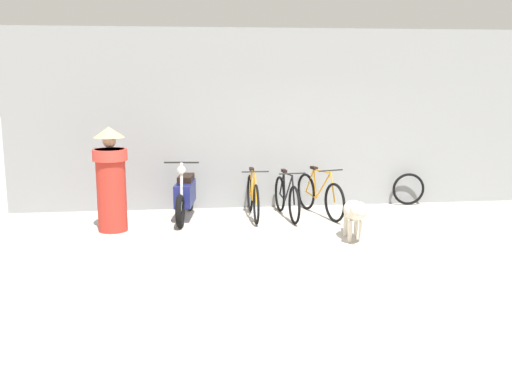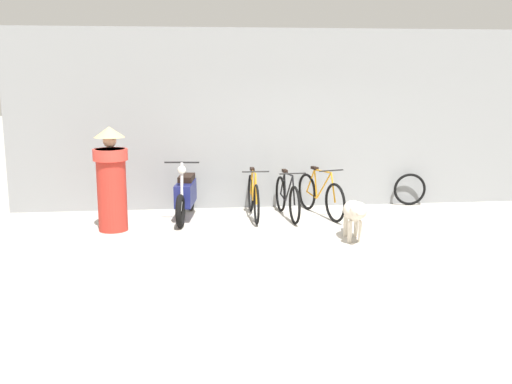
{
  "view_description": "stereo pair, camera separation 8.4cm",
  "coord_description": "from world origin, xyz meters",
  "px_view_note": "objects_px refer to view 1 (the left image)",
  "views": [
    {
      "loc": [
        -1.74,
        -8.17,
        2.48
      ],
      "look_at": [
        -0.64,
        1.07,
        0.65
      ],
      "focal_mm": 42.0,
      "sensor_mm": 36.0,
      "label": 1
    },
    {
      "loc": [
        -1.66,
        -8.18,
        2.48
      ],
      "look_at": [
        -0.64,
        1.07,
        0.65
      ],
      "focal_mm": 42.0,
      "sensor_mm": 36.0,
      "label": 2
    }
  ],
  "objects_px": {
    "bicycle_2": "(320,195)",
    "spare_tire_left": "(408,189)",
    "person_in_robes": "(111,178)",
    "bicycle_1": "(287,198)",
    "motorcycle": "(185,195)",
    "bicycle_0": "(253,197)",
    "stray_dog": "(355,212)"
  },
  "relations": [
    {
      "from": "motorcycle",
      "to": "person_in_robes",
      "type": "xyz_separation_m",
      "value": [
        -1.16,
        -0.69,
        0.43
      ]
    },
    {
      "from": "spare_tire_left",
      "to": "bicycle_0",
      "type": "bearing_deg",
      "value": -167.69
    },
    {
      "from": "stray_dog",
      "to": "spare_tire_left",
      "type": "bearing_deg",
      "value": 147.9
    },
    {
      "from": "bicycle_1",
      "to": "spare_tire_left",
      "type": "height_order",
      "value": "bicycle_1"
    },
    {
      "from": "spare_tire_left",
      "to": "person_in_robes",
      "type": "bearing_deg",
      "value": -166.34
    },
    {
      "from": "bicycle_1",
      "to": "bicycle_2",
      "type": "bearing_deg",
      "value": 92.27
    },
    {
      "from": "bicycle_2",
      "to": "person_in_robes",
      "type": "height_order",
      "value": "person_in_robes"
    },
    {
      "from": "bicycle_0",
      "to": "bicycle_1",
      "type": "xyz_separation_m",
      "value": [
        0.59,
        -0.06,
        -0.02
      ]
    },
    {
      "from": "bicycle_0",
      "to": "stray_dog",
      "type": "xyz_separation_m",
      "value": [
        1.35,
        -1.69,
        0.08
      ]
    },
    {
      "from": "motorcycle",
      "to": "spare_tire_left",
      "type": "xyz_separation_m",
      "value": [
        4.29,
        0.63,
        -0.11
      ]
    },
    {
      "from": "stray_dog",
      "to": "motorcycle",
      "type": "bearing_deg",
      "value": -120.04
    },
    {
      "from": "bicycle_1",
      "to": "spare_tire_left",
      "type": "distance_m",
      "value": 2.62
    },
    {
      "from": "bicycle_2",
      "to": "motorcycle",
      "type": "height_order",
      "value": "motorcycle"
    },
    {
      "from": "bicycle_2",
      "to": "stray_dog",
      "type": "relative_size",
      "value": 1.62
    },
    {
      "from": "stray_dog",
      "to": "person_in_robes",
      "type": "distance_m",
      "value": 3.87
    },
    {
      "from": "person_in_robes",
      "to": "spare_tire_left",
      "type": "bearing_deg",
      "value": -163.82
    },
    {
      "from": "motorcycle",
      "to": "stray_dog",
      "type": "relative_size",
      "value": 1.77
    },
    {
      "from": "bicycle_2",
      "to": "stray_dog",
      "type": "bearing_deg",
      "value": -10.44
    },
    {
      "from": "motorcycle",
      "to": "stray_dog",
      "type": "bearing_deg",
      "value": 63.17
    },
    {
      "from": "motorcycle",
      "to": "person_in_robes",
      "type": "height_order",
      "value": "person_in_robes"
    },
    {
      "from": "motorcycle",
      "to": "bicycle_0",
      "type": "bearing_deg",
      "value": 95.34
    },
    {
      "from": "bicycle_1",
      "to": "motorcycle",
      "type": "height_order",
      "value": "motorcycle"
    },
    {
      "from": "bicycle_2",
      "to": "spare_tire_left",
      "type": "bearing_deg",
      "value": 93.61
    },
    {
      "from": "motorcycle",
      "to": "person_in_robes",
      "type": "distance_m",
      "value": 1.42
    },
    {
      "from": "spare_tire_left",
      "to": "bicycle_1",
      "type": "bearing_deg",
      "value": -163.54
    },
    {
      "from": "bicycle_1",
      "to": "motorcycle",
      "type": "relative_size",
      "value": 0.88
    },
    {
      "from": "motorcycle",
      "to": "spare_tire_left",
      "type": "bearing_deg",
      "value": 105.91
    },
    {
      "from": "stray_dog",
      "to": "bicycle_2",
      "type": "bearing_deg",
      "value": -170.55
    },
    {
      "from": "bicycle_0",
      "to": "stray_dog",
      "type": "relative_size",
      "value": 1.59
    },
    {
      "from": "bicycle_1",
      "to": "spare_tire_left",
      "type": "bearing_deg",
      "value": 101.22
    },
    {
      "from": "bicycle_1",
      "to": "bicycle_0",
      "type": "bearing_deg",
      "value": -101.44
    },
    {
      "from": "stray_dog",
      "to": "bicycle_0",
      "type": "bearing_deg",
      "value": -137.0
    }
  ]
}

